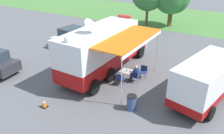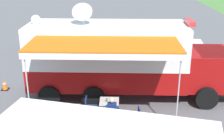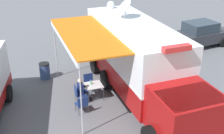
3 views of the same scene
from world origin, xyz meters
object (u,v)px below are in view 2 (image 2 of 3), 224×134
object	(u,v)px
command_truck	(123,57)
folding_chair_at_table	(112,115)
water_bottle	(107,100)
seated_responder	(112,110)
car_far_corner	(55,39)
car_behind_truck	(170,44)
folding_chair_beside_table	(89,105)
folding_table	(109,102)
trash_bin	(25,132)
folding_chair_spare_by_truck	(136,117)
traffic_cone	(5,84)

from	to	relation	value
command_truck	folding_chair_at_table	world-z (taller)	command_truck
water_bottle	seated_responder	xyz separation A→B (m)	(0.51, 0.21, -0.18)
car_far_corner	car_behind_truck	bearing A→B (deg)	81.14
folding_chair_beside_table	seated_responder	bearing A→B (deg)	57.36
water_bottle	seated_responder	size ratio (longest dim) A/B	0.18
command_truck	folding_chair_beside_table	bearing A→B (deg)	-35.15
folding_table	car_far_corner	size ratio (longest dim) A/B	0.19
folding_chair_beside_table	water_bottle	bearing A→B (deg)	81.42
folding_chair_beside_table	trash_bin	xyz separation A→B (m)	(1.89, -2.12, -0.06)
command_truck	folding_chair_spare_by_truck	size ratio (longest dim) A/B	10.96
folding_chair_beside_table	car_behind_truck	bearing A→B (deg)	149.39
folding_chair_spare_by_truck	traffic_cone	size ratio (longest dim) A/B	1.50
folding_chair_spare_by_truck	command_truck	bearing A→B (deg)	-171.12
command_truck	trash_bin	bearing A→B (deg)	-42.10
folding_table	trash_bin	world-z (taller)	trash_bin
folding_chair_at_table	car_behind_truck	size ratio (longest dim) A/B	0.20
folding_table	trash_bin	distance (m)	3.52
folding_table	car_far_corner	xyz separation A→B (m)	(-9.24, -4.06, 0.21)
folding_table	folding_chair_spare_by_truck	distance (m)	1.39
water_bottle	folding_chair_at_table	bearing A→B (deg)	16.59
command_truck	water_bottle	world-z (taller)	command_truck
water_bottle	car_behind_truck	bearing A→B (deg)	153.91
seated_responder	folding_chair_at_table	bearing A→B (deg)	-1.14
folding_chair_beside_table	car_behind_truck	size ratio (longest dim) A/B	0.20
car_far_corner	folding_chair_spare_by_truck	bearing A→B (deg)	26.81
folding_chair_spare_by_truck	car_behind_truck	distance (m)	9.34
folding_chair_at_table	trash_bin	world-z (taller)	trash_bin
car_behind_truck	car_far_corner	distance (m)	8.04
folding_table	folding_chair_at_table	xyz separation A→B (m)	(0.80, 0.12, -0.16)
water_bottle	folding_chair_at_table	xyz separation A→B (m)	(0.70, 0.21, -0.32)
command_truck	folding_chair_beside_table	world-z (taller)	command_truck
seated_responder	trash_bin	xyz separation A→B (m)	(1.27, -3.09, -0.20)
folding_chair_beside_table	seated_responder	world-z (taller)	seated_responder
water_bottle	folding_chair_at_table	distance (m)	0.79
folding_chair_spare_by_truck	car_far_corner	world-z (taller)	car_far_corner
command_truck	folding_chair_at_table	distance (m)	3.24
folding_table	car_far_corner	distance (m)	10.10
water_bottle	seated_responder	world-z (taller)	seated_responder
folding_chair_at_table	car_far_corner	world-z (taller)	car_far_corner
folding_chair_beside_table	folding_chair_spare_by_truck	size ratio (longest dim) A/B	1.00
folding_chair_spare_by_truck	folding_table	bearing A→B (deg)	-129.93
command_truck	traffic_cone	distance (m)	6.22
water_bottle	car_far_corner	xyz separation A→B (m)	(-9.35, -3.97, 0.05)
trash_bin	folding_chair_spare_by_truck	bearing A→B (deg)	103.84
trash_bin	car_far_corner	world-z (taller)	car_far_corner
water_bottle	folding_chair_beside_table	size ratio (longest dim) A/B	0.26
command_truck	car_behind_truck	size ratio (longest dim) A/B	2.17
folding_chair_at_table	seated_responder	size ratio (longest dim) A/B	0.70
car_far_corner	water_bottle	bearing A→B (deg)	23.01
water_bottle	folding_chair_spare_by_truck	bearing A→B (deg)	55.74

